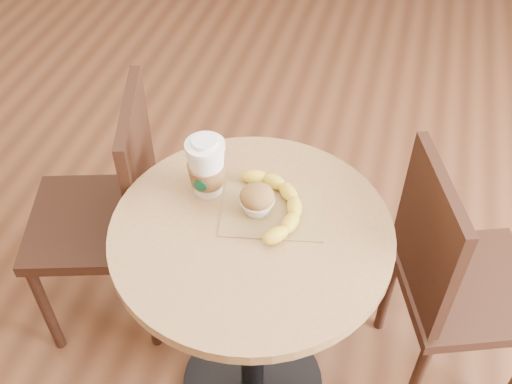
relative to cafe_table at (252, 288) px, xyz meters
The scene contains 7 objects.
cafe_table is the anchor object (origin of this frame).
chair_left 0.53m from the cafe_table, 158.93° to the left, with size 0.47×0.47×0.86m.
chair_right 0.55m from the cafe_table, 22.70° to the left, with size 0.48×0.48×0.84m.
kraft_bag 0.25m from the cafe_table, 62.95° to the left, with size 0.24×0.18×0.00m, color olive.
coffee_cup 0.35m from the cafe_table, 145.16° to the left, with size 0.09×0.09×0.16m.
muffin 0.28m from the cafe_table, 91.63° to the left, with size 0.08×0.08×0.07m.
banana 0.26m from the cafe_table, 67.14° to the left, with size 0.19×0.24×0.04m, color yellow, non-canonical shape.
Camera 1 is at (0.28, -0.94, 1.78)m, focal length 42.00 mm.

